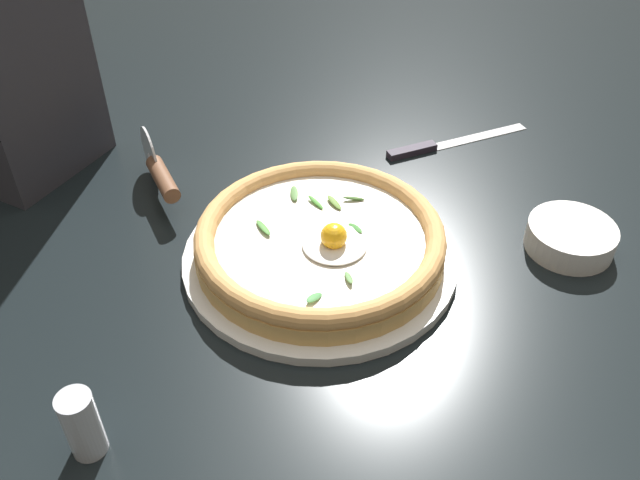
{
  "coord_description": "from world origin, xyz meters",
  "views": [
    {
      "loc": [
        0.63,
        0.09,
        0.54
      ],
      "look_at": [
        0.04,
        -0.0,
        0.03
      ],
      "focal_mm": 37.9,
      "sensor_mm": 36.0,
      "label": 1
    }
  ],
  "objects_px": {
    "side_bowl": "(570,237)",
    "pizza_cutter": "(159,171)",
    "pepper_shaker": "(82,424)",
    "table_knife": "(437,145)",
    "pizza": "(320,240)"
  },
  "relations": [
    {
      "from": "pizza_cutter",
      "to": "pizza",
      "type": "bearing_deg",
      "value": 66.04
    },
    {
      "from": "pizza_cutter",
      "to": "table_knife",
      "type": "xyz_separation_m",
      "value": [
        -0.17,
        0.37,
        -0.04
      ]
    },
    {
      "from": "pepper_shaker",
      "to": "pizza_cutter",
      "type": "bearing_deg",
      "value": -171.27
    },
    {
      "from": "pizza",
      "to": "table_knife",
      "type": "height_order",
      "value": "pizza"
    },
    {
      "from": "side_bowl",
      "to": "table_knife",
      "type": "xyz_separation_m",
      "value": [
        -0.21,
        -0.16,
        -0.01
      ]
    },
    {
      "from": "table_knife",
      "to": "pepper_shaker",
      "type": "relative_size",
      "value": 2.88
    },
    {
      "from": "pizza",
      "to": "pizza_cutter",
      "type": "bearing_deg",
      "value": -113.96
    },
    {
      "from": "pizza_cutter",
      "to": "table_knife",
      "type": "bearing_deg",
      "value": 115.37
    },
    {
      "from": "table_knife",
      "to": "side_bowl",
      "type": "bearing_deg",
      "value": 37.62
    },
    {
      "from": "side_bowl",
      "to": "table_knife",
      "type": "height_order",
      "value": "side_bowl"
    },
    {
      "from": "side_bowl",
      "to": "pizza_cutter",
      "type": "bearing_deg",
      "value": -93.79
    },
    {
      "from": "table_knife",
      "to": "pepper_shaker",
      "type": "height_order",
      "value": "pepper_shaker"
    },
    {
      "from": "pizza",
      "to": "side_bowl",
      "type": "height_order",
      "value": "pizza"
    },
    {
      "from": "side_bowl",
      "to": "table_knife",
      "type": "distance_m",
      "value": 0.26
    },
    {
      "from": "table_knife",
      "to": "pepper_shaker",
      "type": "xyz_separation_m",
      "value": [
        0.56,
        -0.31,
        0.03
      ]
    }
  ]
}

